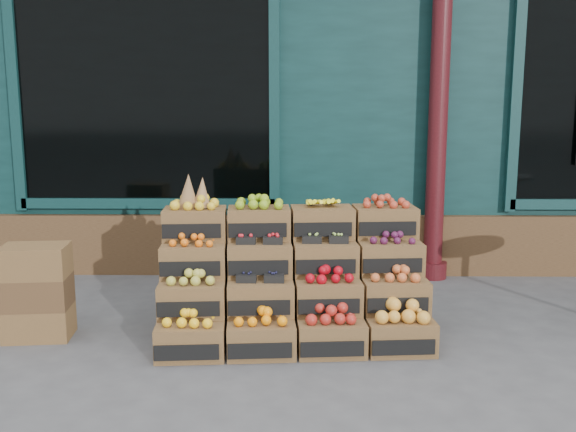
{
  "coord_description": "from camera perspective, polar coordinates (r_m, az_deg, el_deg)",
  "views": [
    {
      "loc": [
        -0.13,
        -4.09,
        1.7
      ],
      "look_at": [
        -0.2,
        0.7,
        0.85
      ],
      "focal_mm": 40.0,
      "sensor_mm": 36.0,
      "label": 1
    }
  ],
  "objects": [
    {
      "name": "ground",
      "position": [
        4.43,
        2.53,
        -12.52
      ],
      "size": [
        60.0,
        60.0,
        0.0
      ],
      "primitive_type": "plane",
      "color": "#49494C",
      "rests_on": "ground"
    },
    {
      "name": "crate_display",
      "position": [
        4.74,
        0.35,
        -6.27
      ],
      "size": [
        1.96,
        1.06,
        1.19
      ],
      "rotation": [
        0.0,
        0.0,
        0.08
      ],
      "color": "brown",
      "rests_on": "ground"
    },
    {
      "name": "shop_facade",
      "position": [
        9.22,
        1.69,
        14.38
      ],
      "size": [
        12.0,
        6.24,
        4.8
      ],
      "color": "#0D2C2C",
      "rests_on": "ground"
    },
    {
      "name": "spare_crates",
      "position": [
        5.02,
        -21.4,
        -6.31
      ],
      "size": [
        0.49,
        0.36,
        0.69
      ],
      "rotation": [
        0.0,
        0.0,
        0.1
      ],
      "color": "brown",
      "rests_on": "ground"
    },
    {
      "name": "shopkeeper",
      "position": [
        6.94,
        -13.13,
        3.71
      ],
      "size": [
        0.82,
        0.68,
        1.93
      ],
      "primitive_type": "imported",
      "rotation": [
        0.0,
        0.0,
        3.51
      ],
      "color": "#1A5C28",
      "rests_on": "ground"
    }
  ]
}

